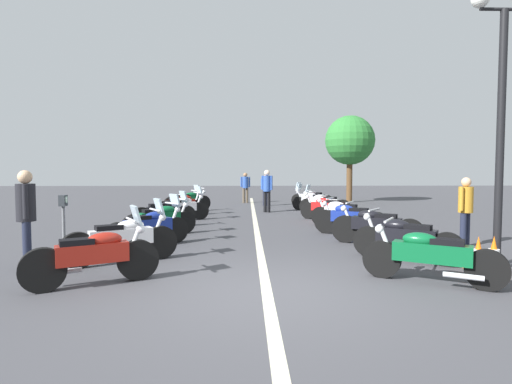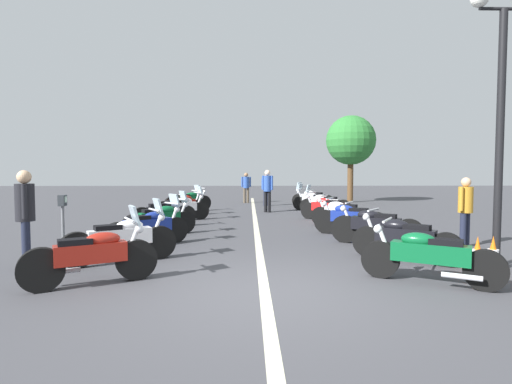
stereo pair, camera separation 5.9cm
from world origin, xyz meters
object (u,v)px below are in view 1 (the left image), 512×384
object	(u,v)px
bystander_3	(26,212)
parking_meter	(63,215)
bystander_1	(466,206)
motorcycle_left_row_0	(95,255)
motorcycle_left_row_1	(123,239)
motorcycle_right_row_7	(314,200)
motorcycle_left_row_5	(181,208)
motorcycle_right_row_6	(324,203)
bystander_0	(245,185)
roadside_tree_0	(350,141)
motorcycle_right_row_1	(405,238)
motorcycle_left_row_4	(165,213)
motorcycle_right_row_0	(430,255)
motorcycle_right_row_3	(350,218)
street_lamp_twin_globe	(502,80)
traffic_cone_0	(494,254)
bystander_4	(266,187)
motorcycle_right_row_5	(327,208)
motorcycle_left_row_7	(188,201)
motorcycle_right_row_8	(311,198)
motorcycle_left_row_2	(150,226)
motorcycle_left_row_6	(182,204)
motorcycle_left_row_3	(161,219)
bystander_2	(267,187)
motorcycle_right_row_4	(341,213)
motorcycle_right_row_2	(375,226)
traffic_cone_1	(478,254)

from	to	relation	value
bystander_3	parking_meter	bearing A→B (deg)	48.45
bystander_1	motorcycle_left_row_0	bearing A→B (deg)	-105.89
motorcycle_left_row_1	bystander_3	bearing A→B (deg)	168.90
motorcycle_right_row_7	bystander_3	xyz separation A→B (m)	(-10.38, 6.84, 0.60)
motorcycle_left_row_5	motorcycle_right_row_6	bearing A→B (deg)	-12.59
bystander_0	roadside_tree_0	bearing A→B (deg)	-93.63
motorcycle_right_row_1	bystander_1	bearing A→B (deg)	-107.74
motorcycle_left_row_4	motorcycle_right_row_6	world-z (taller)	motorcycle_right_row_6
motorcycle_right_row_0	motorcycle_right_row_7	distance (m)	11.35
motorcycle_right_row_3	bystander_0	bearing A→B (deg)	-46.33
street_lamp_twin_globe	traffic_cone_0	size ratio (longest dim) A/B	8.19
motorcycle_right_row_6	parking_meter	world-z (taller)	parking_meter
roadside_tree_0	motorcycle_left_row_5	bearing A→B (deg)	135.24
bystander_0	bystander_4	bearing A→B (deg)	-157.27
motorcycle_left_row_5	traffic_cone_0	size ratio (longest dim) A/B	3.17
motorcycle_right_row_5	bystander_4	distance (m)	6.23
motorcycle_left_row_7	motorcycle_right_row_8	bearing A→B (deg)	-18.29
motorcycle_right_row_1	motorcycle_left_row_2	bearing A→B (deg)	19.14
motorcycle_right_row_1	motorcycle_left_row_6	bearing A→B (deg)	-18.25
motorcycle_left_row_4	motorcycle_left_row_5	xyz separation A→B (m)	(1.64, -0.22, 0.00)
motorcycle_left_row_3	traffic_cone_0	xyz separation A→B (m)	(-3.94, -6.76, -0.17)
motorcycle_left_row_1	motorcycle_left_row_4	world-z (taller)	motorcycle_left_row_1
traffic_cone_0	bystander_1	bearing A→B (deg)	-16.98
motorcycle_left_row_3	bystander_2	size ratio (longest dim) A/B	1.01
motorcycle_left_row_2	motorcycle_right_row_7	distance (m)	9.64
motorcycle_left_row_0	motorcycle_right_row_4	world-z (taller)	motorcycle_left_row_0
bystander_1	motorcycle_right_row_4	bearing A→B (deg)	175.24
motorcycle_right_row_8	parking_meter	bearing A→B (deg)	91.41
street_lamp_twin_globe	motorcycle_left_row_7	bearing A→B (deg)	35.79
motorcycle_left_row_7	motorcycle_right_row_1	size ratio (longest dim) A/B	1.05
bystander_3	bystander_4	distance (m)	13.83
motorcycle_right_row_2	motorcycle_right_row_6	size ratio (longest dim) A/B	1.02
motorcycle_right_row_7	motorcycle_left_row_2	bearing A→B (deg)	89.75
bystander_0	motorcycle_left_row_5	bearing A→B (deg)	156.07
motorcycle_left_row_4	motorcycle_left_row_5	world-z (taller)	motorcycle_left_row_5
traffic_cone_0	bystander_0	distance (m)	15.52
motorcycle_left_row_5	motorcycle_right_row_7	bearing A→B (deg)	2.63
motorcycle_right_row_4	motorcycle_right_row_6	size ratio (longest dim) A/B	0.93
motorcycle_right_row_0	motorcycle_left_row_5	bearing A→B (deg)	-26.16
motorcycle_left_row_4	bystander_4	size ratio (longest dim) A/B	1.18
motorcycle_left_row_0	motorcycle_left_row_5	size ratio (longest dim) A/B	0.95
motorcycle_left_row_7	motorcycle_right_row_6	size ratio (longest dim) A/B	0.98
motorcycle_left_row_5	traffic_cone_0	bearing A→B (deg)	-76.64
motorcycle_left_row_3	motorcycle_left_row_4	bearing A→B (deg)	64.50
motorcycle_left_row_0	bystander_3	xyz separation A→B (m)	(0.97, 1.55, 0.58)
motorcycle_right_row_2	bystander_2	world-z (taller)	bystander_2
motorcycle_left_row_1	motorcycle_right_row_3	xyz separation A→B (m)	(3.23, -5.22, -0.01)
motorcycle_right_row_1	bystander_2	xyz separation A→B (m)	(9.23, 2.25, 0.60)
traffic_cone_1	motorcycle_left_row_3	bearing A→B (deg)	58.54
motorcycle_right_row_4	bystander_3	size ratio (longest dim) A/B	1.00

